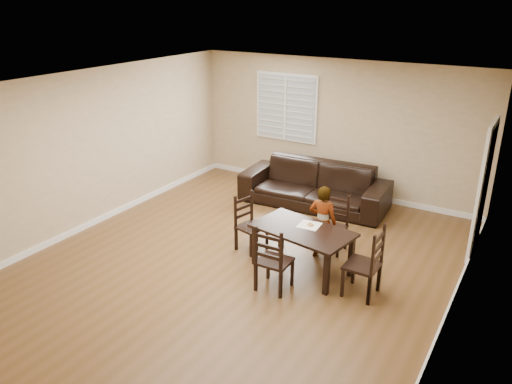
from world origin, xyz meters
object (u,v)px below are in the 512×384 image
(sofa, at_px, (314,185))
(chair_far, at_px, (270,263))
(chair_near, at_px, (335,224))
(chair_right, at_px, (371,266))
(donut, at_px, (310,224))
(dining_table, at_px, (303,235))
(child, at_px, (323,222))
(chair_left, at_px, (247,224))

(sofa, bearing_deg, chair_far, -79.11)
(chair_near, distance_m, chair_far, 1.69)
(chair_near, relative_size, chair_right, 0.90)
(chair_far, bearing_deg, chair_right, -154.80)
(chair_far, height_order, donut, chair_far)
(dining_table, height_order, donut, donut)
(chair_far, height_order, chair_right, chair_right)
(child, xyz_separation_m, donut, (-0.04, -0.36, 0.10))
(chair_left, distance_m, sofa, 2.18)
(donut, distance_m, sofa, 2.41)
(chair_right, bearing_deg, sofa, -141.16)
(chair_left, height_order, child, child)
(dining_table, distance_m, donut, 0.20)
(chair_right, distance_m, child, 1.22)
(child, bearing_deg, dining_table, 75.01)
(chair_near, relative_size, sofa, 0.33)
(chair_right, height_order, sofa, chair_right)
(chair_right, relative_size, donut, 10.60)
(donut, bearing_deg, chair_near, 83.25)
(chair_right, bearing_deg, dining_table, -98.05)
(chair_near, bearing_deg, child, -96.96)
(dining_table, distance_m, chair_right, 1.11)
(chair_near, height_order, child, child)
(dining_table, distance_m, chair_near, 0.93)
(donut, xyz_separation_m, sofa, (-0.95, 2.20, -0.29))
(donut, bearing_deg, sofa, 113.25)
(dining_table, xyz_separation_m, chair_near, (0.13, 0.91, -0.16))
(chair_near, distance_m, sofa, 1.78)
(chair_near, height_order, chair_far, chair_far)
(chair_near, height_order, sofa, chair_near)
(chair_left, height_order, chair_right, chair_right)
(dining_table, bearing_deg, donut, 83.66)
(chair_left, xyz_separation_m, child, (1.17, 0.32, 0.17))
(sofa, bearing_deg, chair_right, -55.04)
(chair_left, xyz_separation_m, donut, (1.12, -0.03, 0.28))
(child, height_order, donut, child)
(chair_far, xyz_separation_m, sofa, (-0.80, 3.12, -0.04))
(chair_far, distance_m, donut, 0.96)
(dining_table, height_order, chair_far, chair_far)
(chair_near, relative_size, chair_far, 0.94)
(dining_table, bearing_deg, chair_near, 91.17)
(chair_near, bearing_deg, chair_left, -149.54)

